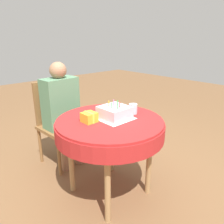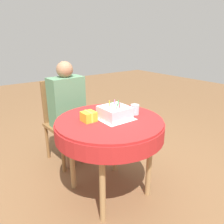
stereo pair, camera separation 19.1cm
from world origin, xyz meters
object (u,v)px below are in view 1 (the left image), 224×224
birthday_cake (115,112)px  chair (58,120)px  gift_box (89,117)px  drinking_glass (133,109)px  person (62,106)px

birthday_cake → chair: bearing=96.1°
gift_box → birthday_cake: bearing=-20.8°
birthday_cake → gift_box: birthday_cake is taller
chair → birthday_cake: bearing=-87.6°
drinking_glass → chair: bearing=109.1°
person → birthday_cake: 0.78m
birthday_cake → drinking_glass: 0.22m
chair → gift_box: size_ratio=8.13×
chair → birthday_cake: size_ratio=4.07×
chair → birthday_cake: (0.09, -0.87, 0.29)m
drinking_glass → gift_box: bearing=166.2°
chair → gift_box: chair is taller
birthday_cake → drinking_glass: (0.22, -0.02, -0.01)m
chair → gift_box: (-0.13, -0.79, 0.28)m
chair → gift_box: 0.84m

